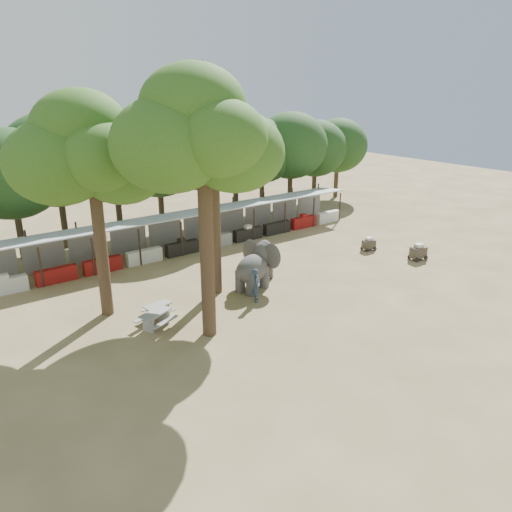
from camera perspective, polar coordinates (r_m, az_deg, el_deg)
ground at (r=25.85m, az=8.53°, el=-6.67°), size 100.00×100.00×0.00m
vendor_stalls at (r=35.77m, az=-7.28°, el=2.80°), size 28.00×2.99×2.80m
yard_tree_left at (r=24.69m, az=-18.82°, el=11.25°), size 7.10×6.90×11.02m
yard_tree_center at (r=21.27m, az=-6.68°, el=13.74°), size 7.10×6.90×12.04m
yard_tree_back at (r=26.29m, az=-5.43°, el=13.34°), size 7.10×6.90×11.36m
backdrop_trees at (r=39.33m, az=-11.39°, el=10.54°), size 46.46×5.95×8.33m
elephant at (r=28.43m, az=0.03°, el=-1.13°), size 3.53×2.66×2.62m
handler at (r=26.74m, az=0.02°, el=-3.35°), size 0.74×0.80×1.86m
picnic_table_near at (r=24.59m, az=-11.38°, el=-6.90°), size 2.03×1.94×0.80m
picnic_table_far at (r=25.65m, az=-11.14°, el=-5.94°), size 1.56×1.44×0.69m
cart_front at (r=34.87m, az=18.06°, el=0.45°), size 1.25×0.93×1.11m
cart_back at (r=35.96m, az=12.77°, el=1.36°), size 1.07×0.82×0.93m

